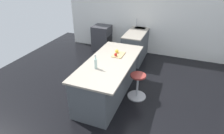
# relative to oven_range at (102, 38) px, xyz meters

# --- Properties ---
(ground_plane) EXTENTS (7.71, 7.71, 0.00)m
(ground_plane) POSITION_rel_oven_range_xyz_m (2.62, 1.54, -0.45)
(ground_plane) COLOR black
(interior_partition_left) EXTENTS (0.15, 5.78, 2.96)m
(interior_partition_left) POSITION_rel_oven_range_xyz_m (-0.35, 1.54, 1.04)
(interior_partition_left) COLOR silver
(interior_partition_left) RESTS_ON ground_plane
(sink_cabinet) EXTENTS (2.00, 0.60, 1.20)m
(sink_cabinet) POSITION_rel_oven_range_xyz_m (-0.00, 1.35, 0.02)
(sink_cabinet) COLOR #4C5156
(sink_cabinet) RESTS_ON ground_plane
(oven_range) EXTENTS (0.60, 0.61, 0.89)m
(oven_range) POSITION_rel_oven_range_xyz_m (0.00, 0.00, 0.00)
(oven_range) COLOR #38383D
(oven_range) RESTS_ON ground_plane
(kitchen_island) EXTENTS (2.26, 1.01, 0.91)m
(kitchen_island) POSITION_rel_oven_range_xyz_m (2.51, 1.26, 0.01)
(kitchen_island) COLOR #4C5156
(kitchen_island) RESTS_ON ground_plane
(stool_by_window) EXTENTS (0.44, 0.44, 0.61)m
(stool_by_window) POSITION_rel_oven_range_xyz_m (2.37, 1.94, -0.16)
(stool_by_window) COLOR #B7B7BC
(stool_by_window) RESTS_ON ground_plane
(cutting_board) EXTENTS (0.36, 0.24, 0.02)m
(cutting_board) POSITION_rel_oven_range_xyz_m (2.13, 1.38, 0.47)
(cutting_board) COLOR tan
(cutting_board) RESTS_ON kitchen_island
(apple_red) EXTENTS (0.07, 0.07, 0.07)m
(apple_red) POSITION_rel_oven_range_xyz_m (2.24, 1.35, 0.52)
(apple_red) COLOR red
(apple_red) RESTS_ON cutting_board
(apple_yellow) EXTENTS (0.09, 0.09, 0.09)m
(apple_yellow) POSITION_rel_oven_range_xyz_m (2.06, 1.31, 0.53)
(apple_yellow) COLOR gold
(apple_yellow) RESTS_ON cutting_board
(water_bottle) EXTENTS (0.06, 0.06, 0.31)m
(water_bottle) POSITION_rel_oven_range_xyz_m (2.93, 1.16, 0.59)
(water_bottle) COLOR silver
(water_bottle) RESTS_ON kitchen_island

